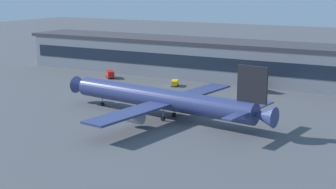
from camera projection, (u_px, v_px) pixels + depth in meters
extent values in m
plane|color=#4C4F54|center=(201.00, 127.00, 115.39)|extent=(600.00, 600.00, 0.00)
cube|color=gray|center=(278.00, 66.00, 164.39)|extent=(192.62, 19.46, 11.99)
cube|color=#38383D|center=(279.00, 46.00, 162.98)|extent=(196.48, 19.85, 1.20)
cube|color=#192333|center=(269.00, 68.00, 155.90)|extent=(188.77, 0.16, 4.32)
cylinder|color=navy|center=(160.00, 99.00, 122.78)|extent=(51.92, 11.92, 5.00)
cone|color=navy|center=(82.00, 86.00, 138.75)|extent=(5.10, 5.31, 4.75)
cone|color=navy|center=(263.00, 116.00, 106.66)|extent=(6.05, 5.20, 4.50)
cube|color=black|center=(252.00, 84.00, 106.88)|extent=(7.00, 1.44, 8.00)
cube|color=navy|center=(237.00, 115.00, 104.09)|extent=(3.59, 9.24, 0.30)
cube|color=navy|center=(261.00, 105.00, 112.70)|extent=(3.59, 9.24, 0.30)
cube|color=navy|center=(128.00, 113.00, 110.64)|extent=(9.08, 23.87, 0.50)
cube|color=navy|center=(199.00, 92.00, 132.79)|extent=(9.08, 23.87, 0.50)
cylinder|color=#99999E|center=(135.00, 117.00, 114.34)|extent=(4.46, 3.28, 2.75)
cylinder|color=#99999E|center=(188.00, 100.00, 131.02)|extent=(4.46, 3.28, 2.75)
cylinder|color=black|center=(102.00, 104.00, 135.15)|extent=(1.16, 0.64, 1.10)
cylinder|color=slate|center=(102.00, 99.00, 134.85)|extent=(0.24, 0.24, 2.24)
cylinder|color=black|center=(163.00, 119.00, 120.40)|extent=(1.16, 0.64, 1.10)
cylinder|color=slate|center=(163.00, 113.00, 120.10)|extent=(0.24, 0.24, 2.24)
cylinder|color=black|center=(174.00, 115.00, 123.92)|extent=(1.16, 0.64, 1.10)
cylinder|color=slate|center=(174.00, 109.00, 123.63)|extent=(0.24, 0.24, 2.24)
cube|color=yellow|center=(175.00, 83.00, 162.11)|extent=(3.41, 4.79, 1.50)
cube|color=black|center=(175.00, 81.00, 163.22)|extent=(2.20, 2.08, 0.38)
cylinder|color=black|center=(173.00, 84.00, 163.86)|extent=(0.54, 0.76, 0.70)
cylinder|color=black|center=(178.00, 84.00, 163.66)|extent=(0.54, 0.76, 0.70)
cylinder|color=black|center=(172.00, 86.00, 160.88)|extent=(0.54, 0.76, 0.70)
cylinder|color=black|center=(177.00, 86.00, 160.68)|extent=(0.54, 0.76, 0.70)
cube|color=red|center=(110.00, 74.00, 175.85)|extent=(5.22, 5.24, 2.20)
cube|color=black|center=(109.00, 72.00, 177.10)|extent=(2.72, 2.72, 0.55)
cylinder|color=black|center=(107.00, 76.00, 177.53)|extent=(0.71, 0.71, 0.70)
cylinder|color=black|center=(112.00, 76.00, 178.06)|extent=(0.71, 0.71, 0.70)
cylinder|color=black|center=(108.00, 78.00, 174.11)|extent=(0.71, 0.71, 0.70)
cylinder|color=black|center=(114.00, 78.00, 174.63)|extent=(0.71, 0.71, 0.70)
cube|color=red|center=(253.00, 84.00, 153.93)|extent=(7.58, 5.66, 3.80)
cube|color=black|center=(258.00, 83.00, 152.15)|extent=(3.35, 3.29, 0.95)
cylinder|color=black|center=(262.00, 91.00, 152.90)|extent=(0.76, 0.59, 0.70)
cylinder|color=black|center=(256.00, 92.00, 151.65)|extent=(0.76, 0.59, 0.70)
cylinder|color=black|center=(250.00, 88.00, 157.03)|extent=(0.76, 0.59, 0.70)
cylinder|color=black|center=(245.00, 89.00, 155.77)|extent=(0.76, 0.59, 0.70)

